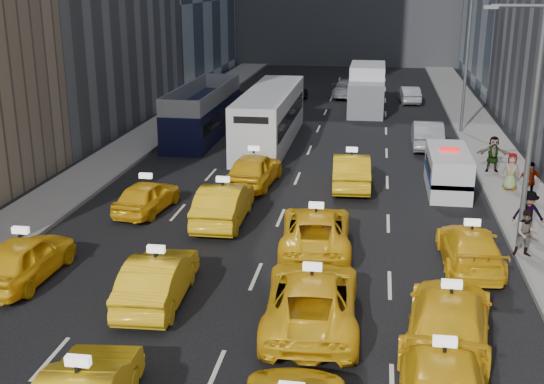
# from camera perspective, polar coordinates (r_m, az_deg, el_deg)

# --- Properties ---
(sidewalk_west) EXTENTS (3.00, 90.00, 0.15)m
(sidewalk_west) POSITION_cam_1_polar(r_m,az_deg,el_deg) (41.64, -11.56, 3.76)
(sidewalk_west) COLOR gray
(sidewalk_west) RESTS_ON ground
(sidewalk_east) EXTENTS (3.00, 90.00, 0.15)m
(sidewalk_east) POSITION_cam_1_polar(r_m,az_deg,el_deg) (39.68, 18.27, 2.55)
(sidewalk_east) COLOR gray
(sidewalk_east) RESTS_ON ground
(curb_west) EXTENTS (0.15, 90.00, 0.18)m
(curb_west) POSITION_cam_1_polar(r_m,az_deg,el_deg) (41.16, -9.66, 3.73)
(curb_west) COLOR slate
(curb_west) RESTS_ON ground
(curb_east) EXTENTS (0.15, 90.00, 0.18)m
(curb_east) POSITION_cam_1_polar(r_m,az_deg,el_deg) (39.46, 16.20, 2.68)
(curb_east) COLOR slate
(curb_east) RESTS_ON ground
(streetlight_near) EXTENTS (2.15, 0.22, 9.00)m
(streetlight_near) POSITION_cam_1_polar(r_m,az_deg,el_deg) (25.93, 20.74, 5.72)
(streetlight_near) COLOR #595B60
(streetlight_near) RESTS_ON ground
(streetlight_far) EXTENTS (2.15, 0.22, 9.00)m
(streetlight_far) POSITION_cam_1_polar(r_m,az_deg,el_deg) (45.48, 15.84, 10.80)
(streetlight_far) COLOR #595B60
(streetlight_far) RESTS_ON ground
(taxi_7) EXTENTS (2.33, 5.26, 1.50)m
(taxi_7) POSITION_cam_1_polar(r_m,az_deg,el_deg) (17.00, 14.02, -14.87)
(taxi_7) COLOR yellow
(taxi_7) RESTS_ON ground
(taxi_8) EXTENTS (1.99, 4.66, 1.57)m
(taxi_8) POSITION_cam_1_polar(r_m,az_deg,el_deg) (24.23, -20.05, -5.24)
(taxi_8) COLOR yellow
(taxi_8) RESTS_ON ground
(taxi_9) EXTENTS (1.87, 4.78, 1.55)m
(taxi_9) POSITION_cam_1_polar(r_m,az_deg,el_deg) (21.62, -9.55, -7.17)
(taxi_9) COLOR yellow
(taxi_9) RESTS_ON ground
(taxi_10) EXTENTS (2.97, 5.89, 1.60)m
(taxi_10) POSITION_cam_1_polar(r_m,az_deg,el_deg) (20.04, 3.34, -8.92)
(taxi_10) COLOR yellow
(taxi_10) RESTS_ON ground
(taxi_11) EXTENTS (2.93, 5.73, 1.59)m
(taxi_11) POSITION_cam_1_polar(r_m,az_deg,el_deg) (19.60, 14.58, -10.15)
(taxi_11) COLOR yellow
(taxi_11) RESTS_ON ground
(taxi_12) EXTENTS (2.16, 4.29, 1.40)m
(taxi_12) POSITION_cam_1_polar(r_m,az_deg,el_deg) (29.87, -10.43, -0.35)
(taxi_12) COLOR yellow
(taxi_12) RESTS_ON ground
(taxi_13) EXTENTS (1.82, 5.03, 1.65)m
(taxi_13) POSITION_cam_1_polar(r_m,az_deg,el_deg) (28.11, -4.08, -0.97)
(taxi_13) COLOR yellow
(taxi_13) RESTS_ON ground
(taxi_14) EXTENTS (2.91, 5.64, 1.52)m
(taxi_14) POSITION_cam_1_polar(r_m,az_deg,el_deg) (25.34, 3.69, -3.21)
(taxi_14) COLOR yellow
(taxi_14) RESTS_ON ground
(taxi_15) EXTENTS (2.10, 4.91, 1.41)m
(taxi_15) POSITION_cam_1_polar(r_m,az_deg,el_deg) (24.87, 16.24, -4.46)
(taxi_15) COLOR yellow
(taxi_15) RESTS_ON ground
(taxi_16) EXTENTS (2.37, 5.02, 1.66)m
(taxi_16) POSITION_cam_1_polar(r_m,az_deg,el_deg) (33.06, -1.52, 1.91)
(taxi_16) COLOR yellow
(taxi_16) RESTS_ON ground
(taxi_17) EXTENTS (2.01, 5.09, 1.65)m
(taxi_17) POSITION_cam_1_polar(r_m,az_deg,el_deg) (33.07, 6.64, 1.79)
(taxi_17) COLOR yellow
(taxi_17) RESTS_ON ground
(nypd_van) EXTENTS (2.14, 4.95, 2.08)m
(nypd_van) POSITION_cam_1_polar(r_m,az_deg,el_deg) (33.33, 14.49, 1.68)
(nypd_van) COLOR silver
(nypd_van) RESTS_ON ground
(double_decker) EXTENTS (3.11, 11.15, 3.21)m
(double_decker) POSITION_cam_1_polar(r_m,az_deg,el_deg) (43.77, -5.77, 6.71)
(double_decker) COLOR black
(double_decker) RESTS_ON ground
(city_bus) EXTENTS (3.02, 12.77, 3.28)m
(city_bus) POSITION_cam_1_polar(r_m,az_deg,el_deg) (41.63, -0.16, 6.30)
(city_bus) COLOR silver
(city_bus) RESTS_ON ground
(box_truck) EXTENTS (3.47, 7.77, 3.43)m
(box_truck) POSITION_cam_1_polar(r_m,az_deg,el_deg) (52.45, 7.94, 8.54)
(box_truck) COLOR white
(box_truck) RESTS_ON ground
(misc_car_0) EXTENTS (1.77, 4.95, 1.62)m
(misc_car_0) POSITION_cam_1_polar(r_m,az_deg,el_deg) (41.74, 12.86, 4.75)
(misc_car_0) COLOR #93949A
(misc_car_0) RESTS_ON ground
(misc_car_1) EXTENTS (2.40, 5.12, 1.42)m
(misc_car_1) POSITION_cam_1_polar(r_m,az_deg,el_deg) (52.95, -2.98, 7.68)
(misc_car_1) COLOR black
(misc_car_1) RESTS_ON ground
(misc_car_2) EXTENTS (2.73, 5.65, 1.58)m
(misc_car_2) POSITION_cam_1_polar(r_m,az_deg,el_deg) (58.72, 6.41, 8.65)
(misc_car_2) COLOR slate
(misc_car_2) RESTS_ON ground
(misc_car_3) EXTENTS (2.02, 4.25, 1.40)m
(misc_car_3) POSITION_cam_1_polar(r_m,az_deg,el_deg) (56.46, 1.92, 8.30)
(misc_car_3) COLOR black
(misc_car_3) RESTS_ON ground
(misc_car_4) EXTENTS (1.87, 4.22, 1.35)m
(misc_car_4) POSITION_cam_1_polar(r_m,az_deg,el_deg) (56.85, 11.39, 8.01)
(misc_car_4) COLOR #96989D
(misc_car_4) RESTS_ON ground
(pedestrian_1) EXTENTS (0.85, 0.48, 1.73)m
(pedestrian_1) POSITION_cam_1_polar(r_m,az_deg,el_deg) (25.92, 20.53, -3.26)
(pedestrian_1) COLOR gray
(pedestrian_1) RESTS_ON sidewalk_east
(pedestrian_2) EXTENTS (1.18, 0.49, 1.83)m
(pedestrian_2) POSITION_cam_1_polar(r_m,az_deg,el_deg) (27.90, 20.65, -1.72)
(pedestrian_2) COLOR gray
(pedestrian_2) RESTS_ON sidewalk_east
(pedestrian_3) EXTENTS (1.05, 0.50, 1.77)m
(pedestrian_3) POSITION_cam_1_polar(r_m,az_deg,el_deg) (32.49, 20.74, 0.85)
(pedestrian_3) COLOR gray
(pedestrian_3) RESTS_ON sidewalk_east
(pedestrian_4) EXTENTS (0.94, 0.63, 1.78)m
(pedestrian_4) POSITION_cam_1_polar(r_m,az_deg,el_deg) (33.83, 19.37, 1.63)
(pedestrian_4) COLOR gray
(pedestrian_4) RESTS_ON sidewalk_east
(pedestrian_5) EXTENTS (1.71, 0.51, 1.84)m
(pedestrian_5) POSITION_cam_1_polar(r_m,az_deg,el_deg) (36.79, 18.01, 3.05)
(pedestrian_5) COLOR gray
(pedestrian_5) RESTS_ON sidewalk_east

